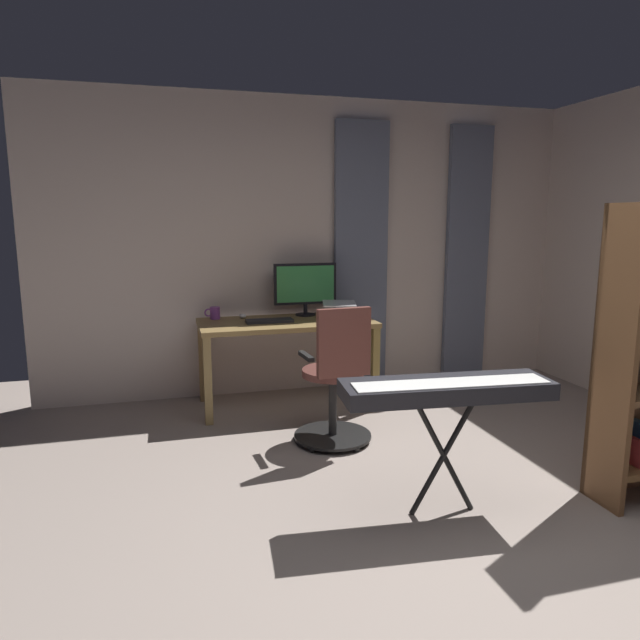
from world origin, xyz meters
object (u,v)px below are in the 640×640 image
laptop (340,313)px  piano_keyboard (446,391)px  desk (287,332)px  computer_keyboard (269,321)px  computer_monitor (305,286)px  mug_tea (214,313)px  office_chair (336,381)px  computer_mouse (243,316)px

laptop → piano_keyboard: 1.94m
desk → computer_keyboard: 0.19m
computer_monitor → mug_tea: size_ratio=4.23×
office_chair → mug_tea: office_chair is taller
mug_tea → piano_keyboard: mug_tea is taller
computer_monitor → computer_keyboard: bearing=34.3°
office_chair → computer_mouse: office_chair is taller
computer_monitor → laptop: computer_monitor is taller
office_chair → desk: bearing=94.7°
computer_monitor → laptop: 0.43m
desk → laptop: (-0.45, 0.08, 0.15)m
desk → piano_keyboard: piano_keyboard is taller
office_chair → computer_keyboard: 1.00m
computer_keyboard → piano_keyboard: 2.07m
desk → office_chair: 0.97m
laptop → piano_keyboard: bearing=102.6°
office_chair → piano_keyboard: size_ratio=0.88×
desk → piano_keyboard: (-0.43, 2.02, 0.05)m
desk → mug_tea: mug_tea is taller
piano_keyboard → mug_tea: bearing=-60.7°
computer_monitor → mug_tea: 0.83m
computer_mouse → piano_keyboard: bearing=108.8°
desk → computer_monitor: 0.48m
piano_keyboard → laptop: bearing=-85.2°
office_chair → laptop: office_chair is taller
computer_monitor → computer_keyboard: size_ratio=1.44×
laptop → mug_tea: bearing=-4.3°
computer_keyboard → mug_tea: (0.43, -0.28, 0.04)m
laptop → piano_keyboard: size_ratio=0.34×
desk → computer_keyboard: size_ratio=3.76×
desk → mug_tea: size_ratio=10.99×
computer_keyboard → piano_keyboard: size_ratio=0.34×
desk → laptop: laptop is taller
computer_monitor → laptop: (-0.23, 0.30, -0.21)m
office_chair → computer_mouse: (0.49, -1.18, 0.29)m
laptop → mug_tea: size_ratio=2.92×
desk → piano_keyboard: 2.06m
computer_keyboard → computer_mouse: size_ratio=3.89×
office_chair → piano_keyboard: 1.13m
laptop → computer_mouse: size_ratio=3.88×
desk → office_chair: (-0.15, 0.94, -0.18)m
computer_monitor → laptop: size_ratio=1.45×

